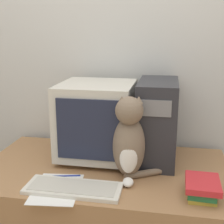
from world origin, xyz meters
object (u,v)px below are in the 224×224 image
at_px(pen, 65,176).
at_px(cat, 129,141).
at_px(crt_monitor, 97,120).
at_px(computer_tower, 157,121).
at_px(book_stack, 202,188).
at_px(keyboard, 73,188).

bearing_deg(pen, cat, 12.98).
relative_size(crt_monitor, computer_tower, 0.96).
distance_m(crt_monitor, pen, 0.37).
bearing_deg(computer_tower, crt_monitor, -174.52).
bearing_deg(book_stack, pen, 174.00).
height_order(crt_monitor, cat, crt_monitor).
relative_size(keyboard, cat, 1.07).
distance_m(book_stack, pen, 0.66).
xyz_separation_m(computer_tower, cat, (-0.12, -0.24, -0.04)).
distance_m(crt_monitor, cat, 0.30).
relative_size(cat, book_stack, 2.16).
xyz_separation_m(crt_monitor, cat, (0.21, -0.21, -0.04)).
bearing_deg(computer_tower, book_stack, -59.96).
bearing_deg(cat, keyboard, -147.24).
relative_size(computer_tower, pen, 2.92).
distance_m(computer_tower, book_stack, 0.48).
distance_m(computer_tower, keyboard, 0.60).
bearing_deg(cat, computer_tower, 56.01).
distance_m(cat, book_stack, 0.40).
bearing_deg(pen, crt_monitor, 69.78).
xyz_separation_m(cat, pen, (-0.31, -0.07, -0.18)).
distance_m(keyboard, pen, 0.14).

